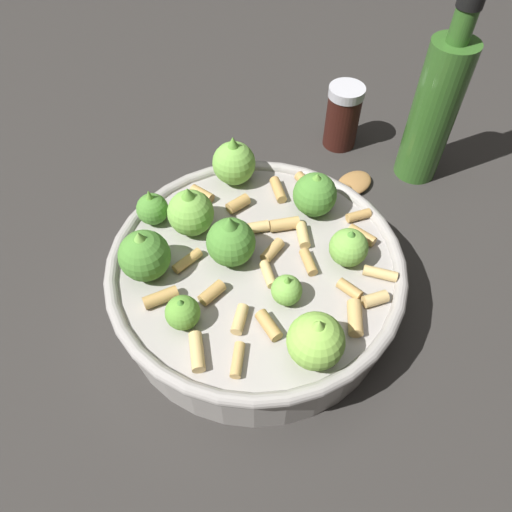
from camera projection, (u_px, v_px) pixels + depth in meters
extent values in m
plane|color=#2D2B28|center=(256.00, 297.00, 0.51)|extent=(2.40, 2.40, 0.00)
cylinder|color=#9E9993|center=(256.00, 281.00, 0.49)|extent=(0.27, 0.27, 0.06)
torus|color=#9E9993|center=(256.00, 263.00, 0.46)|extent=(0.29, 0.29, 0.01)
sphere|color=#4C8933|center=(152.00, 209.00, 0.48)|extent=(0.03, 0.03, 0.03)
cone|color=#609E38|center=(149.00, 196.00, 0.47)|extent=(0.01, 0.01, 0.02)
sphere|color=#75B247|center=(191.00, 213.00, 0.47)|extent=(0.05, 0.05, 0.05)
cone|color=#609E38|center=(188.00, 196.00, 0.45)|extent=(0.02, 0.02, 0.02)
sphere|color=#4C8933|center=(315.00, 195.00, 0.49)|extent=(0.04, 0.04, 0.04)
cone|color=#609E38|center=(317.00, 179.00, 0.47)|extent=(0.02, 0.02, 0.01)
sphere|color=#75B247|center=(287.00, 290.00, 0.43)|extent=(0.03, 0.03, 0.03)
cone|color=#609E38|center=(288.00, 280.00, 0.41)|extent=(0.01, 0.01, 0.01)
sphere|color=#4C8933|center=(145.00, 256.00, 0.44)|extent=(0.05, 0.05, 0.05)
cone|color=#75B247|center=(140.00, 239.00, 0.42)|extent=(0.02, 0.02, 0.02)
sphere|color=#75B247|center=(349.00, 248.00, 0.45)|extent=(0.04, 0.04, 0.04)
cone|color=#4C8933|center=(351.00, 235.00, 0.44)|extent=(0.02, 0.02, 0.01)
sphere|color=#609E38|center=(183.00, 313.00, 0.41)|extent=(0.03, 0.03, 0.03)
cone|color=#4C8933|center=(181.00, 304.00, 0.40)|extent=(0.01, 0.01, 0.01)
sphere|color=#8CC64C|center=(316.00, 341.00, 0.38)|extent=(0.05, 0.05, 0.05)
cone|color=#8CC64C|center=(319.00, 327.00, 0.37)|extent=(0.02, 0.02, 0.02)
sphere|color=#75B247|center=(234.00, 163.00, 0.52)|extent=(0.05, 0.05, 0.05)
cone|color=#609E38|center=(233.00, 145.00, 0.50)|extent=(0.02, 0.02, 0.02)
sphere|color=#4C8933|center=(231.00, 242.00, 0.45)|extent=(0.05, 0.05, 0.05)
cone|color=#4C8933|center=(230.00, 225.00, 0.43)|extent=(0.02, 0.02, 0.02)
cylinder|color=tan|center=(308.00, 262.00, 0.46)|extent=(0.02, 0.03, 0.01)
cylinder|color=tan|center=(240.00, 319.00, 0.42)|extent=(0.03, 0.03, 0.01)
cylinder|color=tan|center=(212.00, 293.00, 0.43)|extent=(0.03, 0.02, 0.01)
cylinder|color=tan|center=(201.00, 194.00, 0.51)|extent=(0.02, 0.03, 0.01)
cylinder|color=tan|center=(238.00, 204.00, 0.50)|extent=(0.03, 0.01, 0.01)
cylinder|color=tan|center=(197.00, 352.00, 0.40)|extent=(0.02, 0.04, 0.01)
cylinder|color=tan|center=(355.00, 318.00, 0.42)|extent=(0.03, 0.03, 0.01)
cylinder|color=tan|center=(187.00, 261.00, 0.46)|extent=(0.03, 0.02, 0.01)
cylinder|color=tan|center=(252.00, 228.00, 0.48)|extent=(0.04, 0.02, 0.01)
cylinder|color=tan|center=(271.00, 249.00, 0.47)|extent=(0.03, 0.02, 0.01)
cylinder|color=tan|center=(278.00, 190.00, 0.52)|extent=(0.02, 0.03, 0.01)
cylinder|color=tan|center=(305.00, 182.00, 0.52)|extent=(0.01, 0.02, 0.01)
cylinder|color=tan|center=(306.00, 238.00, 0.47)|extent=(0.02, 0.03, 0.01)
cylinder|color=tan|center=(238.00, 360.00, 0.39)|extent=(0.03, 0.03, 0.01)
cylinder|color=tan|center=(362.00, 235.00, 0.48)|extent=(0.02, 0.03, 0.01)
cylinder|color=tan|center=(349.00, 289.00, 0.44)|extent=(0.02, 0.02, 0.01)
cylinder|color=tan|center=(269.00, 325.00, 0.41)|extent=(0.01, 0.03, 0.01)
cylinder|color=tan|center=(284.00, 224.00, 0.49)|extent=(0.03, 0.02, 0.01)
cylinder|color=tan|center=(358.00, 215.00, 0.49)|extent=(0.03, 0.02, 0.01)
cylinder|color=tan|center=(272.00, 272.00, 0.45)|extent=(0.02, 0.03, 0.01)
cylinder|color=tan|center=(161.00, 297.00, 0.43)|extent=(0.03, 0.02, 0.01)
cylinder|color=tan|center=(380.00, 273.00, 0.45)|extent=(0.03, 0.03, 0.01)
cylinder|color=tan|center=(375.00, 299.00, 0.43)|extent=(0.02, 0.02, 0.01)
cylinder|color=#33140F|center=(342.00, 121.00, 0.64)|extent=(0.04, 0.04, 0.07)
cylinder|color=silver|center=(347.00, 92.00, 0.61)|extent=(0.05, 0.05, 0.01)
cylinder|color=#336023|center=(433.00, 114.00, 0.56)|extent=(0.05, 0.05, 0.17)
cylinder|color=#336023|center=(463.00, 25.00, 0.48)|extent=(0.02, 0.02, 0.04)
cylinder|color=#9E703D|center=(300.00, 224.00, 0.56)|extent=(0.17, 0.05, 0.02)
ellipsoid|color=#9E703D|center=(354.00, 183.00, 0.61)|extent=(0.06, 0.05, 0.01)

